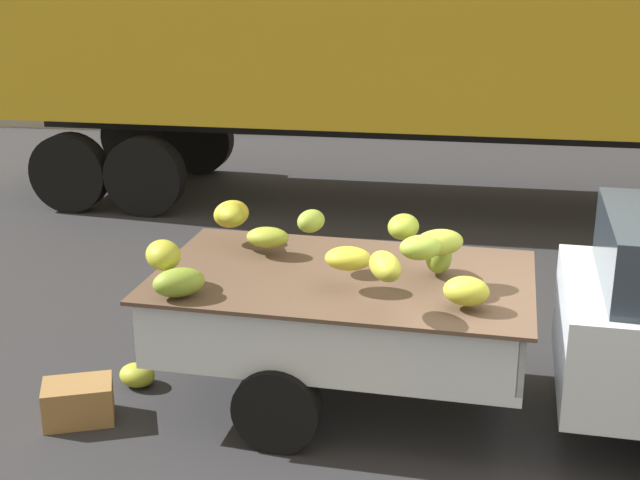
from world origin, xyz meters
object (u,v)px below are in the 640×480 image
Objects in this scene: semi_trailer at (419,20)px; produce_crate at (78,402)px; pickup_truck at (610,321)px; fallen_banana_bunch_near_tailgate at (137,375)px.

semi_trailer is 23.23× the size of produce_crate.
pickup_truck is 3.78m from fallen_banana_bunch_near_tailgate.
pickup_truck reaches higher than produce_crate.
pickup_truck is at bearing 6.24° from produce_crate.
semi_trailer is at bearing 70.36° from produce_crate.
fallen_banana_bunch_near_tailgate is 0.65m from produce_crate.
semi_trailer reaches higher than produce_crate.
fallen_banana_bunch_near_tailgate is at bearing 66.98° from produce_crate.
pickup_truck reaches higher than fallen_banana_bunch_near_tailgate.
pickup_truck is 9.97× the size of produce_crate.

